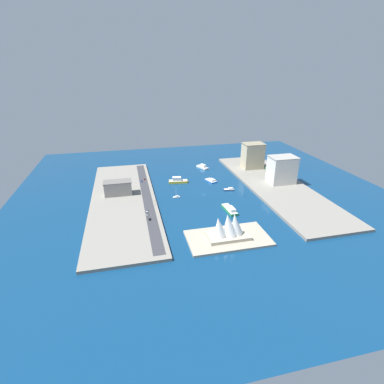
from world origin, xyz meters
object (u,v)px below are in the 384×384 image
object	(u,v)px
sailboat_small_white	(177,197)
hatchback_blue	(141,181)
patrol_launch_navy	(229,189)
opera_landmark	(228,227)
sedan_silver	(147,214)
pickup_red	(144,179)
traffic_light_waterfront	(155,202)
ferry_green_doubledeck	(230,209)
catamaran_blue	(211,180)
van_white	(147,211)
carpark_squat_concrete	(118,188)
suv_black	(149,219)
ferry_yellow_fast	(178,181)
hotel_broad_white	(282,170)
ferry_white_commuter	(203,167)
office_block_beige	(253,156)

from	to	relation	value
sailboat_small_white	hatchback_blue	xyz separation A→B (m)	(35.96, -52.52, 2.88)
patrol_launch_navy	opera_landmark	bearing A→B (deg)	69.10
sedan_silver	pickup_red	bearing A→B (deg)	-93.00
sedan_silver	traffic_light_waterfront	bearing A→B (deg)	-117.62
ferry_green_doubledeck	patrol_launch_navy	xyz separation A→B (m)	(-18.70, -52.68, -0.96)
sailboat_small_white	hatchback_blue	distance (m)	63.71
catamaran_blue	van_white	size ratio (longest dim) A/B	4.23
carpark_squat_concrete	catamaran_blue	bearing A→B (deg)	-169.57
carpark_squat_concrete	suv_black	distance (m)	74.59
ferry_green_doubledeck	sedan_silver	bearing A→B (deg)	-3.53
ferry_yellow_fast	patrol_launch_navy	world-z (taller)	ferry_yellow_fast
hotel_broad_white	sedan_silver	bearing A→B (deg)	16.25
catamaran_blue	carpark_squat_concrete	size ratio (longest dim) A/B	0.61
ferry_green_doubledeck	hotel_broad_white	size ratio (longest dim) A/B	0.84
ferry_white_commuter	pickup_red	world-z (taller)	ferry_white_commuter
patrol_launch_navy	suv_black	distance (m)	116.80
patrol_launch_navy	opera_landmark	distance (m)	109.96
van_white	carpark_squat_concrete	bearing A→B (deg)	-61.32
catamaran_blue	office_block_beige	distance (m)	80.29
traffic_light_waterfront	opera_landmark	size ratio (longest dim) A/B	0.18
ferry_white_commuter	catamaran_blue	bearing A→B (deg)	86.69
carpark_squat_concrete	ferry_white_commuter	bearing A→B (deg)	-147.70
ferry_white_commuter	pickup_red	distance (m)	95.35
hatchback_blue	suv_black	bearing A→B (deg)	90.20
patrol_launch_navy	office_block_beige	bearing A→B (deg)	-131.84
ferry_yellow_fast	suv_black	size ratio (longest dim) A/B	5.11
sailboat_small_white	ferry_green_doubledeck	size ratio (longest dim) A/B	0.42
ferry_yellow_fast	pickup_red	size ratio (longest dim) A/B	5.37
sailboat_small_white	van_white	world-z (taller)	sailboat_small_white
van_white	ferry_green_doubledeck	bearing A→B (deg)	171.18
office_block_beige	sedan_silver	bearing A→B (deg)	34.84
hotel_broad_white	opera_landmark	distance (m)	151.33
sedan_silver	suv_black	size ratio (longest dim) A/B	0.83
catamaran_blue	suv_black	distance (m)	126.73
catamaran_blue	sailboat_small_white	distance (m)	66.80
hotel_broad_white	van_white	distance (m)	178.24
office_block_beige	hotel_broad_white	xyz separation A→B (m)	(-11.39, 62.01, -1.12)
sedan_silver	carpark_squat_concrete	bearing A→B (deg)	-65.02
patrol_launch_navy	ferry_white_commuter	bearing A→B (deg)	-83.63
ferry_yellow_fast	sedan_silver	xyz separation A→B (m)	(47.06, 86.65, 1.03)
pickup_red	hotel_broad_white	bearing A→B (deg)	163.63
traffic_light_waterfront	carpark_squat_concrete	bearing A→B (deg)	-47.21
ferry_white_commuter	patrol_launch_navy	size ratio (longest dim) A/B	1.66
sailboat_small_white	carpark_squat_concrete	bearing A→B (deg)	-15.91
ferry_green_doubledeck	van_white	world-z (taller)	ferry_green_doubledeck
van_white	suv_black	bearing A→B (deg)	92.36
sailboat_small_white	sedan_silver	world-z (taller)	sailboat_small_white
hotel_broad_white	suv_black	bearing A→B (deg)	19.16
catamaran_blue	carpark_squat_concrete	world-z (taller)	carpark_squat_concrete
sedan_silver	traffic_light_waterfront	distance (m)	21.47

